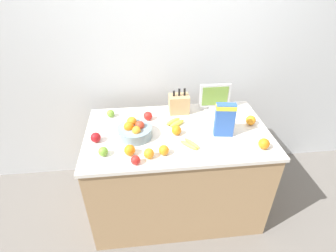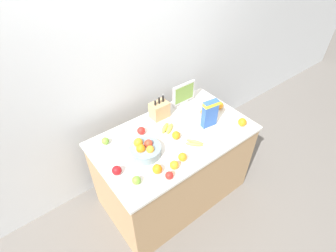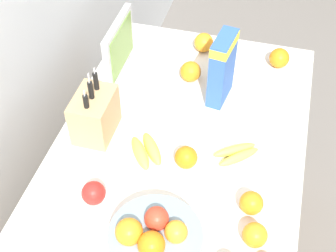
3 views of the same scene
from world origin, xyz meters
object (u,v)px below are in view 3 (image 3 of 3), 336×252
banana_bunch_left (146,151)px  cereal_box (222,66)px  orange_mid_left (186,157)px  knife_block (95,115)px  orange_near_bowl (279,58)px  small_monitor (119,48)px  apple_leftmost (94,193)px  fruit_bowl (155,239)px  banana_bunch_right (237,153)px  orange_by_cereal (255,235)px  orange_front_left (191,71)px  orange_mid_right (251,203)px  orange_front_right (204,42)px

banana_bunch_left → cereal_box: bearing=-27.6°
orange_mid_left → knife_block: bearing=78.8°
knife_block → orange_near_bowl: knife_block is taller
small_monitor → apple_leftmost: 0.64m
small_monitor → cereal_box: bearing=-94.4°
fruit_bowl → orange_near_bowl: (0.95, -0.26, -0.01)m
banana_bunch_left → banana_bunch_right: banana_bunch_left is taller
fruit_bowl → banana_bunch_right: fruit_bowl is taller
knife_block → apple_leftmost: knife_block is taller
small_monitor → orange_by_cereal: small_monitor is taller
banana_bunch_right → orange_by_cereal: size_ratio=2.18×
banana_bunch_right → orange_front_left: (0.36, 0.25, 0.03)m
knife_block → fruit_bowl: knife_block is taller
orange_mid_left → orange_mid_right: size_ratio=1.04×
small_monitor → banana_bunch_right: (-0.32, -0.53, -0.12)m
banana_bunch_right → banana_bunch_left: bearing=103.7°
fruit_bowl → banana_bunch_right: bearing=-23.0°
knife_block → small_monitor: 0.34m
orange_mid_left → orange_near_bowl: bearing=-21.9°
small_monitor → orange_near_bowl: small_monitor is taller
orange_front_left → orange_by_cereal: 0.76m
banana_bunch_right → orange_by_cereal: orange_by_cereal is taller
knife_block → orange_front_left: (0.37, -0.26, -0.04)m
banana_bunch_right → orange_front_left: orange_front_left is taller
banana_bunch_right → orange_front_right: (0.56, 0.24, 0.03)m
cereal_box → orange_near_bowl: (0.25, -0.20, -0.11)m
fruit_bowl → banana_bunch_right: 0.45m
knife_block → orange_near_bowl: 0.82m
orange_front_right → banana_bunch_left: bearing=174.0°
banana_bunch_left → orange_near_bowl: size_ratio=2.18×
banana_bunch_left → orange_mid_right: size_ratio=2.40×
banana_bunch_left → orange_front_right: 0.64m
fruit_bowl → orange_front_right: bearing=3.6°
fruit_bowl → orange_mid_right: 0.33m
knife_block → apple_leftmost: (-0.29, -0.10, -0.05)m
banana_bunch_right → orange_mid_right: size_ratio=2.18×
fruit_bowl → banana_bunch_left: bearing=20.9°
banana_bunch_right → apple_leftmost: apple_leftmost is taller
fruit_bowl → orange_by_cereal: fruit_bowl is taller
banana_bunch_left → orange_front_left: 0.44m
orange_mid_left → orange_by_cereal: orange_mid_left is taller
orange_front_left → orange_by_cereal: size_ratio=1.12×
small_monitor → apple_leftmost: small_monitor is taller
banana_bunch_right → orange_front_right: size_ratio=1.97×
cereal_box → orange_front_right: size_ratio=3.35×
apple_leftmost → orange_mid_right: apple_leftmost is taller
small_monitor → orange_by_cereal: bearing=-135.1°
cereal_box → orange_mid_left: cereal_box is taller
orange_near_bowl → small_monitor: bearing=109.5°
orange_front_right → orange_mid_left: orange_front_right is taller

